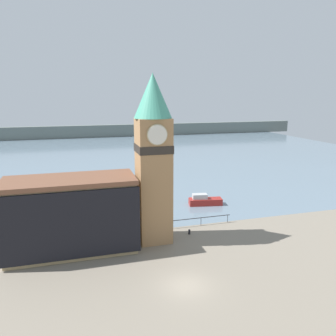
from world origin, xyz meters
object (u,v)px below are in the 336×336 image
Objects in this scene: boat_near at (204,201)px; mooring_bollard_near at (189,231)px; pier_building at (71,215)px; clock_tower at (153,155)px.

mooring_bollard_near is at bearing -111.33° from boat_near.
boat_near is at bearing 28.19° from pier_building.
clock_tower reaches higher than pier_building.
boat_near reaches higher than mooring_bollard_near.
pier_building is at bearing -141.97° from boat_near.
pier_building is at bearing -177.34° from clock_tower.
clock_tower is 1.38× the size of pier_building.
boat_near is (10.61, 10.25, -9.60)m from clock_tower.
mooring_bollard_near is (4.57, 0.27, -9.93)m from clock_tower.
mooring_bollard_near is at bearing 3.41° from clock_tower.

